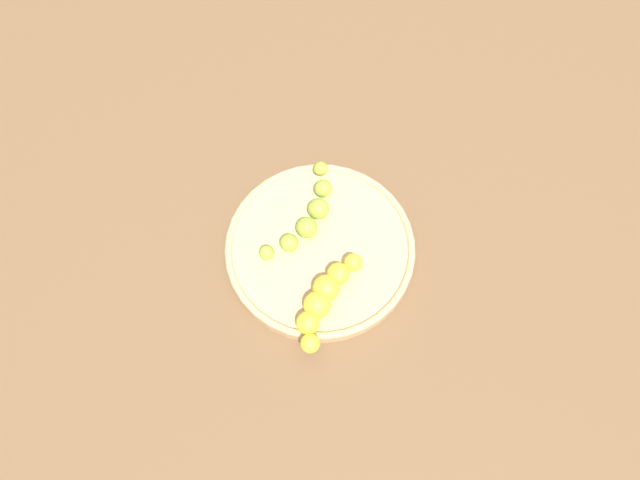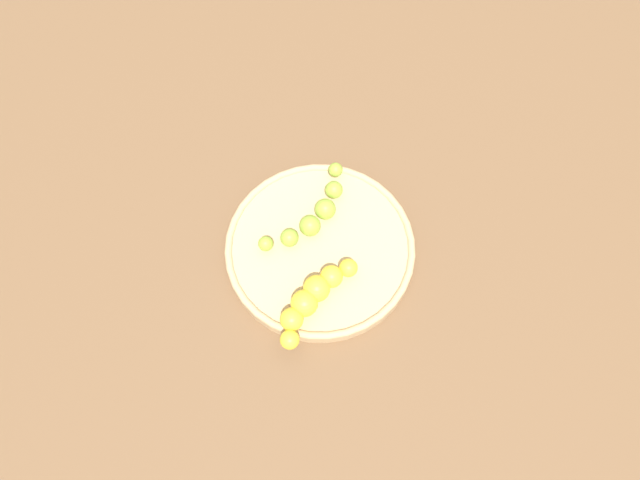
% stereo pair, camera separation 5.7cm
% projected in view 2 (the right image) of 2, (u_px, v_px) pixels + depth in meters
% --- Properties ---
extents(ground_plane, '(2.40, 2.40, 0.00)m').
position_uv_depth(ground_plane, '(320.00, 251.00, 0.79)').
color(ground_plane, brown).
extents(fruit_bowl, '(0.26, 0.26, 0.02)m').
position_uv_depth(fruit_bowl, '(320.00, 248.00, 0.78)').
color(fruit_bowl, tan).
rests_on(fruit_bowl, ground_plane).
extents(banana_green, '(0.16, 0.08, 0.03)m').
position_uv_depth(banana_green, '(313.00, 214.00, 0.78)').
color(banana_green, '#8CAD38').
rests_on(banana_green, fruit_bowl).
extents(banana_yellow, '(0.14, 0.07, 0.04)m').
position_uv_depth(banana_yellow, '(313.00, 298.00, 0.72)').
color(banana_yellow, yellow).
rests_on(banana_yellow, fruit_bowl).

